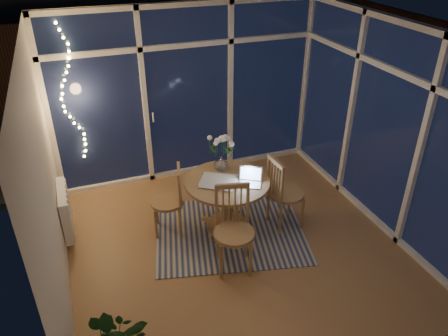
# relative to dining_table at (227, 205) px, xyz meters

# --- Properties ---
(floor) EXTENTS (4.00, 4.00, 0.00)m
(floor) POSITION_rel_dining_table_xyz_m (-0.01, -0.37, -0.36)
(floor) COLOR olive
(floor) RESTS_ON ground
(ceiling) EXTENTS (4.00, 4.00, 0.00)m
(ceiling) POSITION_rel_dining_table_xyz_m (-0.01, -0.37, 2.24)
(ceiling) COLOR white
(ceiling) RESTS_ON wall_back
(wall_back) EXTENTS (4.00, 0.04, 2.60)m
(wall_back) POSITION_rel_dining_table_xyz_m (-0.01, 1.63, 0.94)
(wall_back) COLOR beige
(wall_back) RESTS_ON floor
(wall_front) EXTENTS (4.00, 0.04, 2.60)m
(wall_front) POSITION_rel_dining_table_xyz_m (-0.01, -2.37, 0.94)
(wall_front) COLOR beige
(wall_front) RESTS_ON floor
(wall_left) EXTENTS (0.04, 4.00, 2.60)m
(wall_left) POSITION_rel_dining_table_xyz_m (-2.01, -0.37, 0.94)
(wall_left) COLOR beige
(wall_left) RESTS_ON floor
(wall_right) EXTENTS (0.04, 4.00, 2.60)m
(wall_right) POSITION_rel_dining_table_xyz_m (1.99, -0.37, 0.94)
(wall_right) COLOR beige
(wall_right) RESTS_ON floor
(window_wall_back) EXTENTS (4.00, 0.10, 2.60)m
(window_wall_back) POSITION_rel_dining_table_xyz_m (-0.01, 1.59, 0.94)
(window_wall_back) COLOR white
(window_wall_back) RESTS_ON floor
(window_wall_right) EXTENTS (0.10, 4.00, 2.60)m
(window_wall_right) POSITION_rel_dining_table_xyz_m (1.95, -0.37, 0.94)
(window_wall_right) COLOR white
(window_wall_right) RESTS_ON floor
(radiator) EXTENTS (0.10, 0.70, 0.58)m
(radiator) POSITION_rel_dining_table_xyz_m (-1.95, 0.53, 0.04)
(radiator) COLOR white
(radiator) RESTS_ON wall_left
(fairy_lights) EXTENTS (0.24, 0.10, 1.85)m
(fairy_lights) POSITION_rel_dining_table_xyz_m (-1.66, 1.51, 1.16)
(fairy_lights) COLOR #FFD666
(fairy_lights) RESTS_ON window_wall_back
(garden_patio) EXTENTS (12.00, 6.00, 0.10)m
(garden_patio) POSITION_rel_dining_table_xyz_m (0.49, 4.63, -0.42)
(garden_patio) COLOR black
(garden_patio) RESTS_ON ground
(garden_fence) EXTENTS (11.00, 0.08, 1.80)m
(garden_fence) POSITION_rel_dining_table_xyz_m (-0.01, 5.13, 0.54)
(garden_fence) COLOR #361D13
(garden_fence) RESTS_ON ground
(garden_shrubs) EXTENTS (0.90, 0.90, 0.90)m
(garden_shrubs) POSITION_rel_dining_table_xyz_m (-0.81, 3.03, 0.09)
(garden_shrubs) COLOR black
(garden_shrubs) RESTS_ON ground
(rug) EXTENTS (2.21, 1.93, 0.01)m
(rug) POSITION_rel_dining_table_xyz_m (0.00, -0.10, -0.36)
(rug) COLOR beige
(rug) RESTS_ON floor
(dining_table) EXTENTS (1.28, 1.28, 0.73)m
(dining_table) POSITION_rel_dining_table_xyz_m (0.00, 0.00, 0.00)
(dining_table) COLOR #9D7C46
(dining_table) RESTS_ON floor
(chair_left) EXTENTS (0.53, 0.53, 0.95)m
(chair_left) POSITION_rel_dining_table_xyz_m (-0.74, 0.20, 0.11)
(chair_left) COLOR #9D7C46
(chair_left) RESTS_ON floor
(chair_right) EXTENTS (0.51, 0.51, 1.04)m
(chair_right) POSITION_rel_dining_table_xyz_m (0.74, -0.20, 0.16)
(chair_right) COLOR #9D7C46
(chair_right) RESTS_ON floor
(chair_front) EXTENTS (0.59, 0.59, 1.05)m
(chair_front) POSITION_rel_dining_table_xyz_m (-0.19, -0.74, 0.16)
(chair_front) COLOR #9D7C46
(chair_front) RESTS_ON floor
(laptop) EXTENTS (0.37, 0.36, 0.21)m
(laptop) POSITION_rel_dining_table_xyz_m (0.22, -0.18, 0.47)
(laptop) COLOR silver
(laptop) RESTS_ON dining_table
(flower_vase) EXTENTS (0.24, 0.24, 0.21)m
(flower_vase) POSITION_rel_dining_table_xyz_m (0.02, 0.28, 0.47)
(flower_vase) COLOR silver
(flower_vase) RESTS_ON dining_table
(bowl) EXTENTS (0.18, 0.18, 0.04)m
(bowl) POSITION_rel_dining_table_xyz_m (0.28, 0.01, 0.38)
(bowl) COLOR silver
(bowl) RESTS_ON dining_table
(newspapers) EXTENTS (0.53, 0.49, 0.02)m
(newspapers) POSITION_rel_dining_table_xyz_m (-0.09, -0.00, 0.37)
(newspapers) COLOR silver
(newspapers) RESTS_ON dining_table
(phone) EXTENTS (0.11, 0.06, 0.01)m
(phone) POSITION_rel_dining_table_xyz_m (-0.02, -0.16, 0.37)
(phone) COLOR black
(phone) RESTS_ON dining_table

